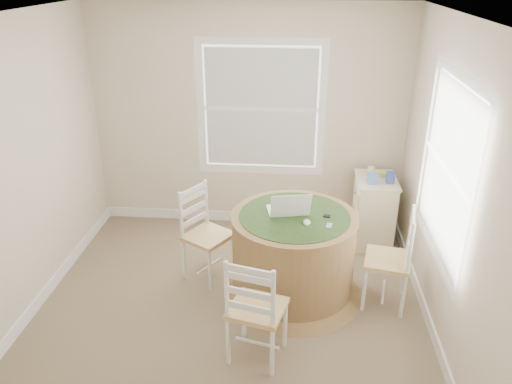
{
  "coord_description": "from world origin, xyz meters",
  "views": [
    {
      "loc": [
        0.57,
        -3.71,
        2.94
      ],
      "look_at": [
        0.21,
        0.45,
        1.02
      ],
      "focal_mm": 35.0,
      "sensor_mm": 36.0,
      "label": 1
    }
  ],
  "objects_px": {
    "round_table": "(293,252)",
    "chair_left": "(208,236)",
    "corner_chest": "(373,211)",
    "chair_right": "(388,259)",
    "laptop": "(288,209)",
    "chair_near": "(257,308)"
  },
  "relations": [
    {
      "from": "round_table",
      "to": "chair_left",
      "type": "relative_size",
      "value": 1.42
    },
    {
      "from": "corner_chest",
      "to": "chair_right",
      "type": "bearing_deg",
      "value": -91.29
    },
    {
      "from": "round_table",
      "to": "corner_chest",
      "type": "distance_m",
      "value": 1.38
    },
    {
      "from": "laptop",
      "to": "corner_chest",
      "type": "height_order",
      "value": "laptop"
    },
    {
      "from": "chair_left",
      "to": "chair_right",
      "type": "relative_size",
      "value": 1.0
    },
    {
      "from": "laptop",
      "to": "round_table",
      "type": "bearing_deg",
      "value": 123.46
    },
    {
      "from": "chair_near",
      "to": "chair_right",
      "type": "bearing_deg",
      "value": -129.76
    },
    {
      "from": "chair_left",
      "to": "chair_near",
      "type": "distance_m",
      "value": 1.24
    },
    {
      "from": "round_table",
      "to": "chair_near",
      "type": "relative_size",
      "value": 1.42
    },
    {
      "from": "chair_left",
      "to": "chair_near",
      "type": "bearing_deg",
      "value": -120.48
    },
    {
      "from": "chair_right",
      "to": "corner_chest",
      "type": "distance_m",
      "value": 1.14
    },
    {
      "from": "round_table",
      "to": "chair_right",
      "type": "bearing_deg",
      "value": 4.41
    },
    {
      "from": "chair_left",
      "to": "corner_chest",
      "type": "bearing_deg",
      "value": -32.47
    },
    {
      "from": "round_table",
      "to": "chair_near",
      "type": "height_order",
      "value": "chair_near"
    },
    {
      "from": "chair_near",
      "to": "corner_chest",
      "type": "distance_m",
      "value": 2.26
    },
    {
      "from": "chair_left",
      "to": "corner_chest",
      "type": "height_order",
      "value": "chair_left"
    },
    {
      "from": "chair_left",
      "to": "laptop",
      "type": "height_order",
      "value": "laptop"
    },
    {
      "from": "chair_left",
      "to": "chair_right",
      "type": "bearing_deg",
      "value": -68.15
    },
    {
      "from": "laptop",
      "to": "chair_near",
      "type": "bearing_deg",
      "value": 65.87
    },
    {
      "from": "round_table",
      "to": "laptop",
      "type": "xyz_separation_m",
      "value": [
        -0.06,
        0.06,
        0.42
      ]
    },
    {
      "from": "chair_right",
      "to": "laptop",
      "type": "bearing_deg",
      "value": -87.68
    },
    {
      "from": "chair_near",
      "to": "laptop",
      "type": "relative_size",
      "value": 2.24
    }
  ]
}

